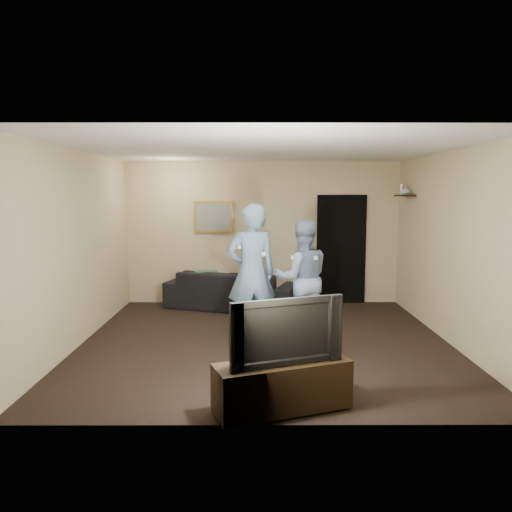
{
  "coord_description": "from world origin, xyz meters",
  "views": [
    {
      "loc": [
        -0.15,
        -6.67,
        2.03
      ],
      "look_at": [
        -0.13,
        0.3,
        1.15
      ],
      "focal_mm": 35.0,
      "sensor_mm": 36.0,
      "label": 1
    }
  ],
  "objects_px": {
    "television": "(283,329)",
    "wii_player_right": "(302,279)",
    "wii_player_left": "(252,273)",
    "sofa": "(232,290)",
    "tv_console": "(282,386)"
  },
  "relations": [
    {
      "from": "wii_player_left",
      "to": "television",
      "type": "bearing_deg",
      "value": -82.58
    },
    {
      "from": "wii_player_left",
      "to": "wii_player_right",
      "type": "bearing_deg",
      "value": 14.91
    },
    {
      "from": "wii_player_right",
      "to": "wii_player_left",
      "type": "bearing_deg",
      "value": -165.09
    },
    {
      "from": "television",
      "to": "sofa",
      "type": "bearing_deg",
      "value": 78.36
    },
    {
      "from": "sofa",
      "to": "television",
      "type": "height_order",
      "value": "television"
    },
    {
      "from": "sofa",
      "to": "wii_player_right",
      "type": "xyz_separation_m",
      "value": [
        1.07,
        -1.74,
        0.5
      ]
    },
    {
      "from": "wii_player_left",
      "to": "wii_player_right",
      "type": "height_order",
      "value": "wii_player_left"
    },
    {
      "from": "sofa",
      "to": "tv_console",
      "type": "relative_size",
      "value": 1.81
    },
    {
      "from": "sofa",
      "to": "tv_console",
      "type": "height_order",
      "value": "sofa"
    },
    {
      "from": "television",
      "to": "wii_player_right",
      "type": "xyz_separation_m",
      "value": [
        0.41,
        2.49,
        0.04
      ]
    },
    {
      "from": "wii_player_left",
      "to": "wii_player_right",
      "type": "relative_size",
      "value": 1.14
    },
    {
      "from": "television",
      "to": "wii_player_right",
      "type": "bearing_deg",
      "value": 60.21
    },
    {
      "from": "tv_console",
      "to": "wii_player_right",
      "type": "relative_size",
      "value": 0.76
    },
    {
      "from": "television",
      "to": "wii_player_right",
      "type": "height_order",
      "value": "wii_player_right"
    },
    {
      "from": "tv_console",
      "to": "wii_player_left",
      "type": "distance_m",
      "value": 2.42
    }
  ]
}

